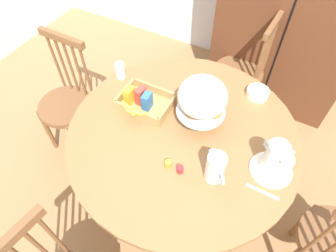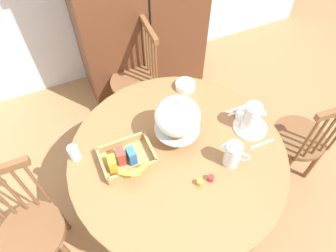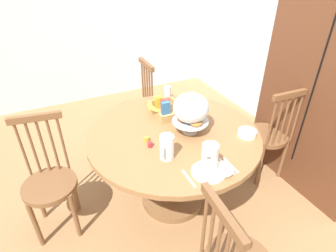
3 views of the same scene
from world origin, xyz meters
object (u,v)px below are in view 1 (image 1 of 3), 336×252
at_px(dining_table, 182,150).
at_px(drinking_glass, 120,70).
at_px(windsor_chair_facing_door, 334,245).
at_px(orange_juice_pitcher, 273,159).
at_px(pastry_stand_with_dome, 202,98).
at_px(milk_pitcher, 215,168).
at_px(cereal_basket, 142,102).
at_px(china_plate_large, 271,170).
at_px(cereal_bowl, 258,93).
at_px(windsor_chair_far_side, 241,73).
at_px(china_plate_small, 280,158).
at_px(windsor_chair_near_window, 68,104).

xyz_separation_m(dining_table, drinking_glass, (-0.58, 0.23, 0.24)).
distance_m(windsor_chair_facing_door, orange_juice_pitcher, 0.61).
height_order(pastry_stand_with_dome, drinking_glass, pastry_stand_with_dome).
height_order(milk_pitcher, cereal_basket, milk_pitcher).
relative_size(china_plate_large, cereal_bowl, 1.57).
relative_size(windsor_chair_far_side, drinking_glass, 8.86).
relative_size(windsor_chair_far_side, china_plate_small, 6.50).
distance_m(windsor_chair_facing_door, milk_pitcher, 0.80).
bearing_deg(china_plate_small, milk_pitcher, -136.79).
xyz_separation_m(pastry_stand_with_dome, china_plate_small, (0.49, -0.04, -0.18)).
relative_size(cereal_basket, china_plate_small, 2.11).
height_order(windsor_chair_facing_door, china_plate_large, windsor_chair_facing_door).
relative_size(windsor_chair_near_window, windsor_chair_facing_door, 1.00).
xyz_separation_m(pastry_stand_with_dome, cereal_bowl, (0.24, 0.37, -0.18)).
bearing_deg(windsor_chair_facing_door, cereal_basket, 172.74).
xyz_separation_m(milk_pitcher, drinking_glass, (-0.84, 0.41, -0.03)).
bearing_deg(windsor_chair_facing_door, milk_pitcher, -173.54).
height_order(dining_table, windsor_chair_facing_door, windsor_chair_facing_door).
height_order(cereal_basket, cereal_bowl, cereal_basket).
bearing_deg(pastry_stand_with_dome, china_plate_large, -15.40).
distance_m(cereal_bowl, drinking_glass, 0.90).
height_order(windsor_chair_facing_door, pastry_stand_with_dome, pastry_stand_with_dome).
distance_m(milk_pitcher, cereal_basket, 0.62).
bearing_deg(china_plate_large, cereal_bowl, 114.76).
relative_size(milk_pitcher, drinking_glass, 1.61).
relative_size(dining_table, china_plate_large, 6.10).
bearing_deg(windsor_chair_far_side, cereal_bowl, -65.98).
relative_size(cereal_bowl, drinking_glass, 1.27).
height_order(windsor_chair_near_window, drinking_glass, windsor_chair_near_window).
height_order(cereal_basket, drinking_glass, cereal_basket).
bearing_deg(windsor_chair_facing_door, cereal_bowl, 139.33).
height_order(orange_juice_pitcher, cereal_basket, orange_juice_pitcher).
relative_size(windsor_chair_facing_door, cereal_basket, 3.09).
distance_m(windsor_chair_near_window, pastry_stand_with_dome, 1.13).
bearing_deg(china_plate_small, dining_table, -171.87).
relative_size(orange_juice_pitcher, china_plate_small, 1.38).
bearing_deg(cereal_bowl, china_plate_small, -58.12).
bearing_deg(orange_juice_pitcher, cereal_bowl, 113.93).
distance_m(windsor_chair_far_side, china_plate_small, 1.05).
distance_m(dining_table, cereal_bowl, 0.60).
xyz_separation_m(windsor_chair_near_window, orange_juice_pitcher, (1.47, -0.04, 0.38)).
height_order(windsor_chair_facing_door, cereal_basket, windsor_chair_facing_door).
distance_m(windsor_chair_near_window, cereal_bowl, 1.37).
distance_m(orange_juice_pitcher, drinking_glass, 1.10).
bearing_deg(cereal_basket, dining_table, -10.99).
xyz_separation_m(windsor_chair_facing_door, pastry_stand_with_dome, (-0.92, 0.22, 0.49)).
xyz_separation_m(cereal_basket, cereal_bowl, (0.59, 0.42, -0.02)).
bearing_deg(orange_juice_pitcher, pastry_stand_with_dome, 165.11).
relative_size(dining_table, windsor_chair_far_side, 1.38).
bearing_deg(cereal_basket, orange_juice_pitcher, -4.37).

